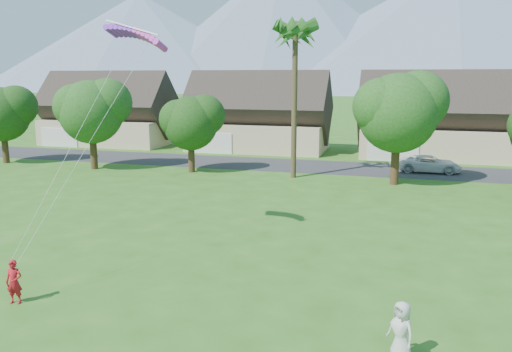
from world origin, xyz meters
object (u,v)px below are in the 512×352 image
(watcher, at_px, (401,331))
(kite_flyer, at_px, (14,282))
(parked_car, at_px, (430,164))
(parafoil_kite, at_px, (137,33))

(watcher, bearing_deg, kite_flyer, -137.08)
(parked_car, distance_m, parafoil_kite, 29.48)
(watcher, xyz_separation_m, parafoil_kite, (-12.04, 7.26, 9.20))
(kite_flyer, height_order, watcher, watcher)
(watcher, height_order, parafoil_kite, parafoil_kite)
(kite_flyer, xyz_separation_m, parked_car, (16.11, 31.02, -0.10))
(parafoil_kite, bearing_deg, kite_flyer, -97.92)
(parked_car, bearing_deg, parafoil_kite, 146.62)
(watcher, height_order, parked_car, watcher)
(kite_flyer, xyz_separation_m, watcher, (13.56, -0.08, 0.09))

